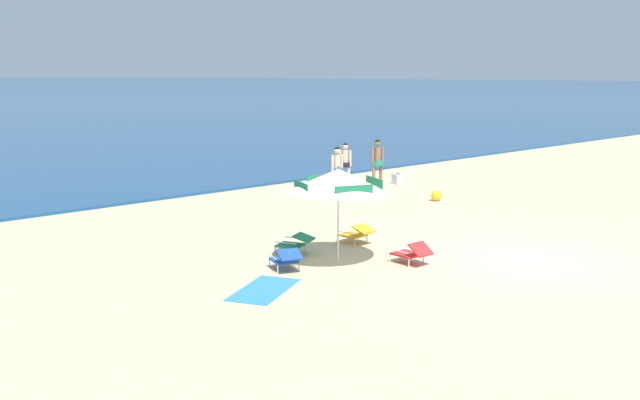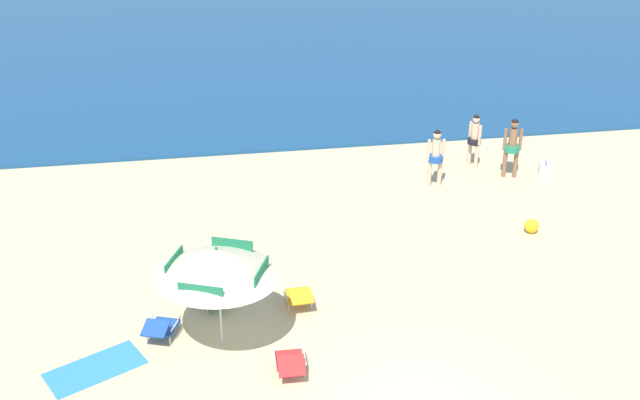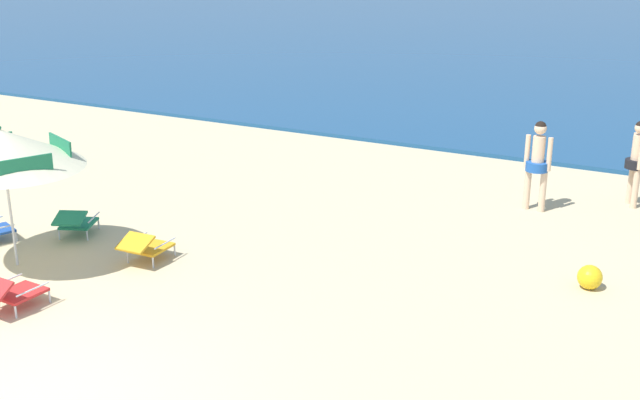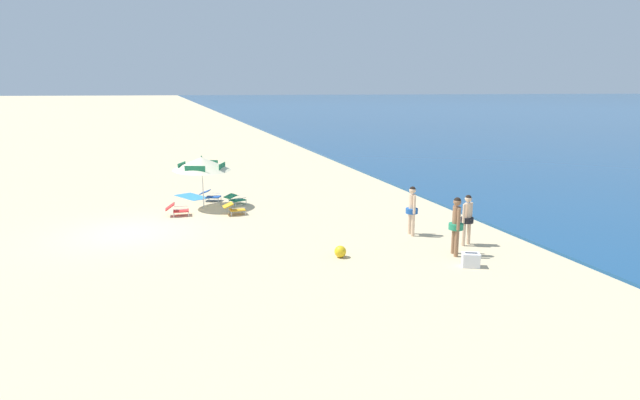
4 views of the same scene
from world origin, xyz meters
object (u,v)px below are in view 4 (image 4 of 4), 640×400
(person_standing_near_shore, at_px, (412,207))
(person_wading_in, at_px, (467,216))
(lounge_chair_beside_umbrella, at_px, (177,209))
(beach_towel, at_px, (192,197))
(cooler_box, at_px, (471,260))
(lounge_chair_spare_folded, at_px, (210,195))
(beach_umbrella_striped_main, at_px, (202,164))
(lounge_chair_under_umbrella, at_px, (234,208))
(person_standing_beside, at_px, (456,222))
(beach_ball, at_px, (340,252))
(lounge_chair_facing_sea, at_px, (235,199))

(person_standing_near_shore, xyz_separation_m, person_wading_in, (1.59, 1.18, -0.03))
(lounge_chair_beside_umbrella, distance_m, beach_towel, 3.76)
(lounge_chair_beside_umbrella, height_order, cooler_box, lounge_chair_beside_umbrella)
(lounge_chair_spare_folded, bearing_deg, cooler_box, 29.71)
(beach_umbrella_striped_main, height_order, lounge_chair_beside_umbrella, beach_umbrella_striped_main)
(lounge_chair_under_umbrella, bearing_deg, person_standing_near_shore, 49.39)
(person_standing_near_shore, distance_m, person_wading_in, 1.98)
(person_standing_beside, height_order, beach_ball, person_standing_beside)
(person_standing_near_shore, distance_m, person_standing_beside, 2.42)
(lounge_chair_under_umbrella, xyz_separation_m, person_standing_beside, (7.15, 5.80, 0.77))
(beach_ball, bearing_deg, beach_umbrella_striped_main, -156.86)
(lounge_chair_under_umbrella, height_order, person_wading_in, person_wading_in)
(lounge_chair_beside_umbrella, distance_m, person_standing_beside, 11.09)
(lounge_chair_beside_umbrella, distance_m, beach_ball, 8.22)
(lounge_chair_facing_sea, distance_m, beach_towel, 2.93)
(lounge_chair_beside_umbrella, height_order, lounge_chair_spare_folded, lounge_chair_beside_umbrella)
(lounge_chair_beside_umbrella, distance_m, cooler_box, 11.74)
(beach_umbrella_striped_main, distance_m, person_wading_in, 11.23)
(lounge_chair_spare_folded, relative_size, cooler_box, 1.69)
(lounge_chair_spare_folded, height_order, person_wading_in, person_wading_in)
(lounge_chair_beside_umbrella, xyz_separation_m, cooler_box, (8.70, 7.88, -0.07))
(lounge_chair_under_umbrella, distance_m, cooler_box, 9.99)
(lounge_chair_under_umbrella, height_order, cooler_box, lounge_chair_under_umbrella)
(beach_umbrella_striped_main, bearing_deg, lounge_chair_under_umbrella, 32.29)
(person_wading_in, bearing_deg, beach_ball, -89.73)
(person_standing_near_shore, relative_size, person_wading_in, 1.03)
(beach_umbrella_striped_main, distance_m, person_standing_beside, 11.24)
(lounge_chair_facing_sea, bearing_deg, person_wading_in, 38.29)
(lounge_chair_under_umbrella, bearing_deg, lounge_chair_spare_folded, -166.84)
(lounge_chair_facing_sea, xyz_separation_m, beach_towel, (-2.34, -1.74, -0.27))
(lounge_chair_spare_folded, height_order, cooler_box, lounge_chair_spare_folded)
(lounge_chair_spare_folded, relative_size, beach_towel, 0.55)
(person_standing_near_shore, height_order, beach_ball, person_standing_near_shore)
(person_standing_beside, relative_size, beach_towel, 1.01)
(person_standing_near_shore, bearing_deg, beach_towel, -141.86)
(beach_umbrella_striped_main, height_order, person_standing_near_shore, beach_umbrella_striped_main)
(beach_umbrella_striped_main, bearing_deg, person_wading_in, 44.10)
(lounge_chair_beside_umbrella, distance_m, person_wading_in, 11.24)
(beach_umbrella_striped_main, bearing_deg, cooler_box, 34.21)
(cooler_box, bearing_deg, lounge_chair_facing_sea, -151.75)
(lounge_chair_spare_folded, relative_size, person_standing_beside, 0.55)
(person_standing_near_shore, xyz_separation_m, cooler_box, (3.48, 0.15, -0.79))
(person_standing_beside, relative_size, beach_ball, 5.01)
(lounge_chair_spare_folded, distance_m, person_standing_beside, 11.99)
(person_standing_near_shore, distance_m, beach_towel, 11.35)
(beach_umbrella_striped_main, distance_m, cooler_box, 12.13)
(person_standing_near_shore, bearing_deg, lounge_chair_under_umbrella, -130.61)
(beach_ball, bearing_deg, lounge_chair_beside_umbrella, -146.19)
(lounge_chair_facing_sea, relative_size, lounge_chair_spare_folded, 1.00)
(person_wading_in, height_order, beach_ball, person_wading_in)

